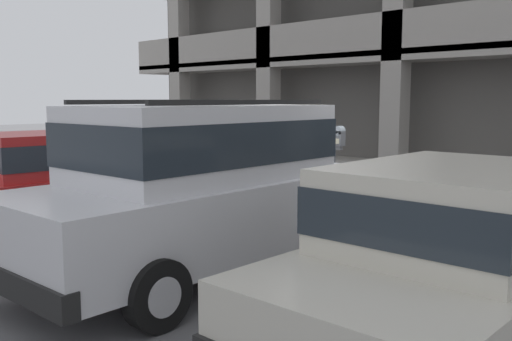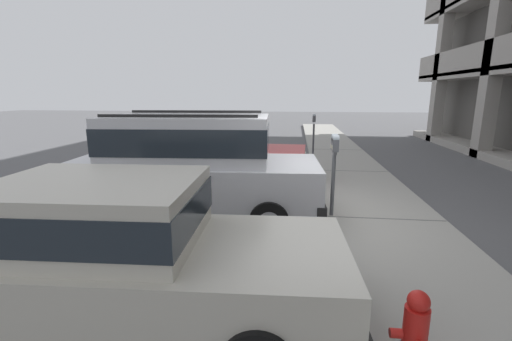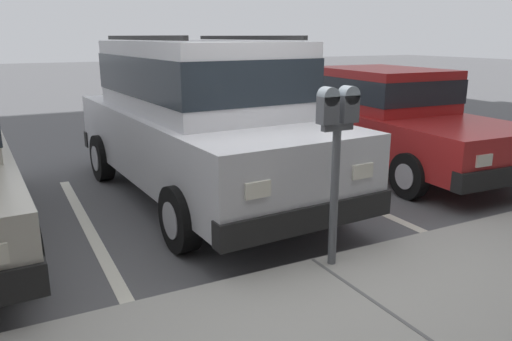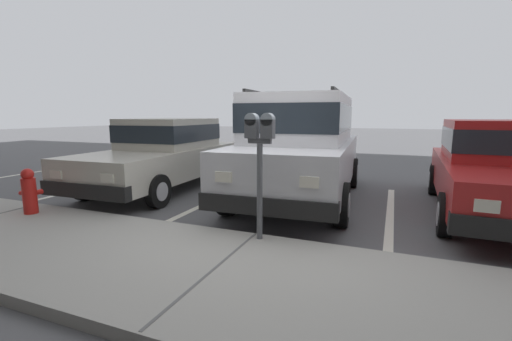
% 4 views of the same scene
% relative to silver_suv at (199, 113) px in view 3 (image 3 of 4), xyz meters
% --- Properties ---
extents(ground_plane, '(80.00, 80.00, 0.10)m').
position_rel_silver_suv_xyz_m(ground_plane, '(-0.07, 2.29, -1.14)').
color(ground_plane, '#565659').
extents(sidewalk, '(40.00, 2.20, 0.12)m').
position_rel_silver_suv_xyz_m(sidewalk, '(-0.07, 3.59, -1.03)').
color(sidewalk, '#9E9B93').
rests_on(sidewalk, ground_plane).
extents(parking_stall_lines, '(12.81, 4.80, 0.01)m').
position_rel_silver_suv_xyz_m(parking_stall_lines, '(1.52, 0.89, -1.08)').
color(parking_stall_lines, silver).
rests_on(parking_stall_lines, ground_plane).
extents(silver_suv, '(2.21, 4.88, 2.03)m').
position_rel_silver_suv_xyz_m(silver_suv, '(0.00, 0.00, 0.00)').
color(silver_suv, silver).
rests_on(silver_suv, ground_plane).
extents(red_sedan, '(1.97, 4.55, 1.54)m').
position_rel_silver_suv_xyz_m(red_sedan, '(-3.23, -0.11, -0.27)').
color(red_sedan, red).
rests_on(red_sedan, ground_plane).
extents(parking_meter_near, '(0.35, 0.12, 1.53)m').
position_rel_silver_suv_xyz_m(parking_meter_near, '(-0.17, 2.64, 0.17)').
color(parking_meter_near, '#595B60').
rests_on(parking_meter_near, sidewalk).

